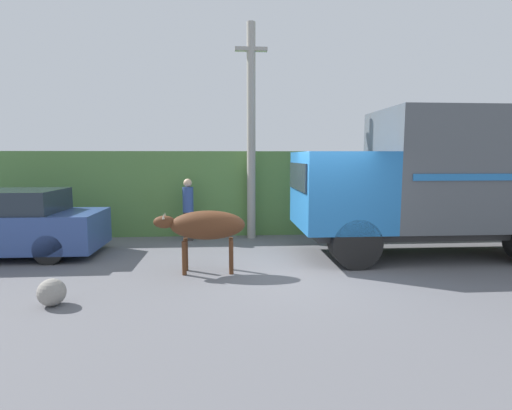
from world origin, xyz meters
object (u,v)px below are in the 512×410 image
Objects in this scene: parked_suv at (1,225)px; utility_pole at (251,129)px; roadside_rock at (52,292)px; cargo_truck at (443,178)px; brown_cow at (206,226)px; pedestrian_on_hill at (188,206)px.

utility_pole is at bearing 15.90° from parked_suv.
parked_suv is at bearing -163.43° from utility_pole.
roadside_rock is at bearing -124.32° from utility_pole.
brown_cow is at bearing -172.07° from cargo_truck.
brown_cow reaches higher than roadside_rock.
pedestrian_on_hill reaches higher than roadside_rock.
parked_suv is 4.20m from roadside_rock.
cargo_truck is 3.69× the size of pedestrian_on_hill.
utility_pole is 6.82m from roadside_rock.
pedestrian_on_hill is (-6.17, 2.16, -0.88)m from cargo_truck.
pedestrian_on_hill reaches higher than brown_cow.
cargo_truck is 1.07× the size of utility_pole.
pedestrian_on_hill reaches higher than parked_suv.
pedestrian_on_hill is (-0.65, 3.20, 0.02)m from brown_cow.
brown_cow is 2.98m from roadside_rock.
cargo_truck is 8.48m from roadside_rock.
cargo_truck is 5.15m from utility_pole.
parked_suv reaches higher than roadside_rock.
brown_cow is at bearing -19.28° from parked_suv.
cargo_truck is 10.45m from parked_suv.
roadside_rock is (-1.69, -4.87, -0.76)m from pedestrian_on_hill.
roadside_rock is at bearing 78.03° from pedestrian_on_hill.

